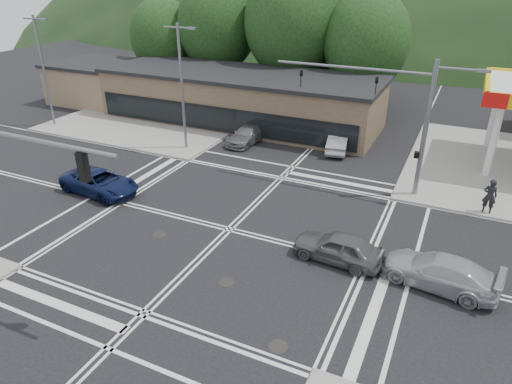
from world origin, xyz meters
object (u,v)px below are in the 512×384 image
at_px(car_northbound, 248,135).
at_px(car_queue_a, 338,142).
at_px(car_silver_east, 439,272).
at_px(pedestrian, 490,196).
at_px(car_grey_center, 338,247).
at_px(car_queue_b, 345,120).
at_px(car_blue_west, 99,182).

bearing_deg(car_northbound, car_queue_a, 15.64).
bearing_deg(car_silver_east, pedestrian, 175.22).
xyz_separation_m(car_grey_center, pedestrian, (6.22, 7.80, 0.43)).
bearing_deg(car_queue_a, car_queue_b, -88.87).
bearing_deg(car_northbound, pedestrian, -10.25).
xyz_separation_m(car_grey_center, car_silver_east, (4.41, 0.00, -0.00)).
height_order(car_queue_b, pedestrian, pedestrian).
bearing_deg(car_grey_center, car_queue_b, -161.19).
bearing_deg(car_silver_east, car_queue_a, -140.54).
bearing_deg(car_silver_east, car_queue_b, -145.69).
bearing_deg(car_northbound, car_grey_center, -43.92).
bearing_deg(car_blue_west, car_queue_b, -23.79).
height_order(car_blue_west, car_silver_east, car_silver_east).
xyz_separation_m(car_queue_a, car_queue_b, (-0.96, 5.26, 0.12)).
relative_size(car_blue_west, car_silver_east, 1.03).
bearing_deg(car_grey_center, car_queue_a, -159.68).
xyz_separation_m(car_queue_b, pedestrian, (11.11, -11.26, 0.35)).
distance_m(car_northbound, pedestrian, 17.69).
bearing_deg(pedestrian, car_queue_b, -44.72).
relative_size(car_northbound, pedestrian, 2.29).
xyz_separation_m(car_silver_east, car_northbound, (-15.23, 12.55, -0.05)).
bearing_deg(pedestrian, car_queue_a, -29.92).
bearing_deg(car_grey_center, pedestrian, 145.83).
bearing_deg(car_queue_b, car_blue_west, 64.59).
bearing_deg(car_grey_center, car_blue_west, -88.63).
relative_size(car_grey_center, car_queue_b, 0.91).
bearing_deg(car_northbound, car_silver_east, -34.17).
height_order(car_blue_west, car_queue_a, car_blue_west).
bearing_deg(pedestrian, car_grey_center, 52.06).
xyz_separation_m(car_blue_west, car_northbound, (4.20, 11.75, -0.05)).
distance_m(car_queue_b, car_northbound, 8.81).
relative_size(car_silver_east, car_queue_b, 1.06).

